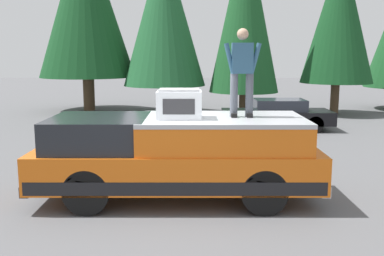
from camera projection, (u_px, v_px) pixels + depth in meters
ground_plane at (168, 202)px, 8.64m from camera, size 90.00×90.00×0.00m
pickup_truck at (177, 156)px, 8.71m from camera, size 2.01×5.54×1.65m
compressor_unit at (179, 104)px, 8.38m from camera, size 0.65×0.84×0.56m
person_on_truck_bed at (242, 70)px, 8.47m from camera, size 0.29×0.72×1.69m
parked_car_black at (277, 114)px, 16.80m from camera, size 1.64×4.10×1.16m
conifer_left at (339, 15)px, 20.50m from camera, size 3.36×3.36×7.80m
conifer_center_left at (245, 9)px, 20.43m from camera, size 3.27×3.27×8.78m
conifer_center_right at (164, 14)px, 21.05m from camera, size 3.96×3.96×8.20m
conifer_right at (85, 0)px, 21.70m from camera, size 4.74×4.74×9.24m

